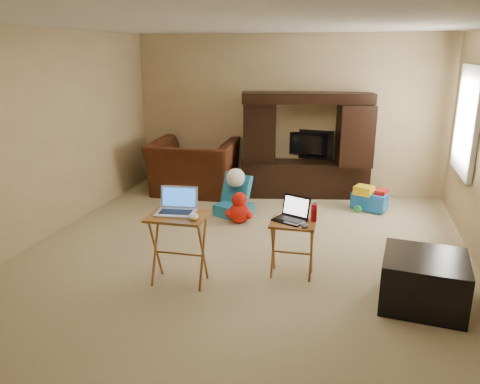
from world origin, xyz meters
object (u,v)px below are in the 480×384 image
(child_rocker, at_px, (233,196))
(mouse_right, at_px, (305,225))
(tray_table_left, at_px, (179,249))
(laptop_left, at_px, (175,202))
(mouse_left, at_px, (194,216))
(ottoman, at_px, (424,281))
(push_toy, at_px, (370,198))
(recliner, at_px, (194,167))
(laptop_right, at_px, (290,210))
(water_bottle, at_px, (314,213))
(entertainment_center, at_px, (305,145))
(tray_table_right, at_px, (292,249))
(television, at_px, (307,145))
(plush_toy, at_px, (239,208))

(child_rocker, distance_m, mouse_right, 2.15)
(tray_table_left, xyz_separation_m, laptop_left, (-0.03, 0.03, 0.48))
(child_rocker, distance_m, mouse_left, 2.20)
(child_rocker, relative_size, ottoman, 0.80)
(push_toy, height_order, ottoman, ottoman)
(recliner, bearing_deg, mouse_right, 125.41)
(laptop_right, relative_size, water_bottle, 1.70)
(entertainment_center, xyz_separation_m, laptop_left, (-0.86, -3.27, 0.02))
(tray_table_right, distance_m, laptop_right, 0.42)
(tray_table_left, xyz_separation_m, mouse_left, (0.19, -0.07, 0.39))
(entertainment_center, relative_size, tray_table_left, 2.78)
(recliner, xyz_separation_m, tray_table_right, (1.98, -2.54, -0.13))
(entertainment_center, height_order, mouse_left, entertainment_center)
(recliner, bearing_deg, ottoman, 135.93)
(television, distance_m, laptop_right, 3.05)
(tray_table_left, bearing_deg, mouse_right, 12.79)
(recliner, relative_size, tray_table_left, 1.83)
(push_toy, xyz_separation_m, water_bottle, (-0.59, -2.25, 0.49))
(child_rocker, xyz_separation_m, laptop_left, (-0.02, -2.04, 0.55))
(tray_table_right, height_order, mouse_right, mouse_right)
(plush_toy, relative_size, laptop_right, 1.41)
(ottoman, bearing_deg, child_rocker, 140.49)
(plush_toy, relative_size, mouse_left, 2.97)
(laptop_right, relative_size, mouse_left, 2.11)
(child_rocker, bearing_deg, water_bottle, -29.16)
(push_toy, xyz_separation_m, mouse_left, (-1.66, -2.83, 0.56))
(laptop_left, xyz_separation_m, laptop_right, (1.05, 0.42, -0.13))
(recliner, distance_m, tray_table_right, 3.22)
(child_rocker, bearing_deg, push_toy, 42.17)
(television, relative_size, laptop_left, 2.20)
(water_bottle, bearing_deg, plush_toy, 130.80)
(tray_table_left, distance_m, laptop_left, 0.48)
(ottoman, relative_size, water_bottle, 4.00)
(recliner, xyz_separation_m, laptop_left, (0.89, -2.94, 0.41))
(child_rocker, distance_m, ottoman, 2.99)
(mouse_right, bearing_deg, television, 96.48)
(child_rocker, bearing_deg, mouse_left, -62.94)
(television, relative_size, mouse_left, 5.68)
(laptop_left, distance_m, laptop_right, 1.14)
(tray_table_left, bearing_deg, entertainment_center, 74.03)
(television, xyz_separation_m, laptop_right, (0.19, -3.04, -0.07))
(mouse_right, bearing_deg, push_toy, 74.96)
(television, height_order, recliner, television)
(push_toy, relative_size, ottoman, 0.68)
(television, distance_m, water_bottle, 3.01)
(entertainment_center, xyz_separation_m, television, (0.00, 0.19, -0.03))
(entertainment_center, bearing_deg, push_toy, -40.18)
(television, height_order, push_toy, television)
(plush_toy, distance_m, ottoman, 2.70)
(television, relative_size, water_bottle, 4.58)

